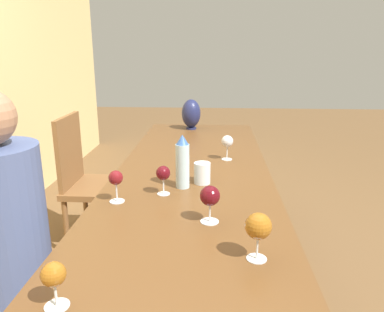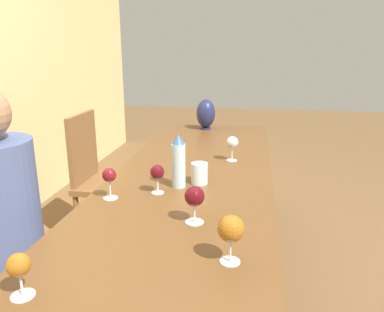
% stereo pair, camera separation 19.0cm
% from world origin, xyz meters
% --- Properties ---
extents(ground_plane, '(14.00, 14.00, 0.00)m').
position_xyz_m(ground_plane, '(0.00, 0.00, 0.00)').
color(ground_plane, brown).
extents(dining_table, '(2.85, 0.81, 0.73)m').
position_xyz_m(dining_table, '(0.00, 0.00, 0.66)').
color(dining_table, brown).
rests_on(dining_table, ground_plane).
extents(water_bottle, '(0.06, 0.06, 0.25)m').
position_xyz_m(water_bottle, '(-0.05, 0.03, 0.85)').
color(water_bottle, '#ADCCD6').
rests_on(water_bottle, dining_table).
extents(water_tumbler, '(0.08, 0.08, 0.10)m').
position_xyz_m(water_tumbler, '(0.01, -0.06, 0.78)').
color(water_tumbler, silver).
rests_on(water_tumbler, dining_table).
extents(vase, '(0.15, 0.15, 0.24)m').
position_xyz_m(vase, '(1.25, 0.07, 0.85)').
color(vase, '#1E234C').
rests_on(vase, dining_table).
extents(wine_glass_0, '(0.06, 0.06, 0.13)m').
position_xyz_m(wine_glass_0, '(-0.91, 0.28, 0.81)').
color(wine_glass_0, silver).
rests_on(wine_glass_0, dining_table).
extents(wine_glass_1, '(0.06, 0.06, 0.13)m').
position_xyz_m(wine_glass_1, '(-0.15, 0.11, 0.82)').
color(wine_glass_1, silver).
rests_on(wine_glass_1, dining_table).
extents(wine_glass_3, '(0.06, 0.06, 0.14)m').
position_xyz_m(wine_glass_3, '(-0.24, 0.30, 0.83)').
color(wine_glass_3, silver).
rests_on(wine_glass_3, dining_table).
extents(wine_glass_4, '(0.07, 0.07, 0.14)m').
position_xyz_m(wine_glass_4, '(0.41, -0.19, 0.83)').
color(wine_glass_4, silver).
rests_on(wine_glass_4, dining_table).
extents(wine_glass_6, '(0.08, 0.08, 0.14)m').
position_xyz_m(wine_glass_6, '(-0.41, -0.10, 0.83)').
color(wine_glass_6, silver).
rests_on(wine_glass_6, dining_table).
extents(wine_glass_7, '(0.08, 0.08, 0.15)m').
position_xyz_m(wine_glass_7, '(-0.66, -0.25, 0.84)').
color(wine_glass_7, silver).
rests_on(wine_glass_7, dining_table).
extents(chair_far, '(0.44, 0.44, 0.92)m').
position_xyz_m(chair_far, '(0.69, 0.74, 0.49)').
color(chair_far, brown).
rests_on(chair_far, ground_plane).
extents(person_near, '(0.32, 0.32, 1.23)m').
position_xyz_m(person_near, '(-0.48, 0.66, 0.66)').
color(person_near, '#2D2D38').
rests_on(person_near, ground_plane).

